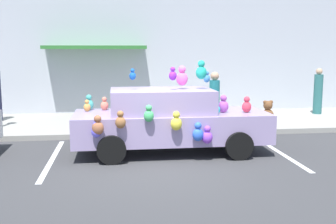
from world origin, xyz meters
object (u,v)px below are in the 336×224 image
(plush_covered_car, at_px, (169,120))
(teddy_bear_on_sidewalk, at_px, (268,113))
(pedestrian_walking_past, at_px, (214,101))
(pedestrian_by_lamp, at_px, (318,92))

(plush_covered_car, bearing_deg, teddy_bear_on_sidewalk, 35.87)
(teddy_bear_on_sidewalk, xyz_separation_m, pedestrian_walking_past, (-1.71, -0.02, 0.43))
(pedestrian_by_lamp, bearing_deg, plush_covered_car, -144.02)
(teddy_bear_on_sidewalk, distance_m, pedestrian_by_lamp, 3.27)
(plush_covered_car, relative_size, teddy_bear_on_sidewalk, 6.01)
(plush_covered_car, relative_size, pedestrian_walking_past, 2.78)
(plush_covered_car, distance_m, pedestrian_by_lamp, 7.49)
(pedestrian_walking_past, bearing_deg, plush_covered_car, -125.00)
(pedestrian_walking_past, bearing_deg, teddy_bear_on_sidewalk, 0.68)
(teddy_bear_on_sidewalk, bearing_deg, pedestrian_by_lamp, 36.11)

